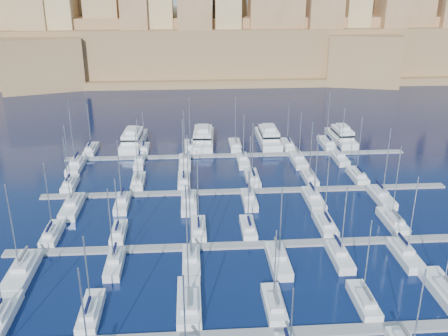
{
  "coord_description": "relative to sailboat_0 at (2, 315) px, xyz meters",
  "views": [
    {
      "loc": [
        -11.41,
        -84.02,
        42.14
      ],
      "look_at": [
        -5.1,
        6.0,
        7.03
      ],
      "focal_mm": 40.0,
      "sensor_mm": 36.0,
      "label": 1
    }
  ],
  "objects": [
    {
      "name": "sailboat_17",
      "position": [
        60.97,
        22.14,
        0.02
      ],
      "size": [
        2.85,
        9.5,
        15.12
      ],
      "color": "silver",
      "rests_on": "ground"
    },
    {
      "name": "sailboat_42",
      "position": [
        -1.66,
        54.6,
        0.03
      ],
      "size": [
        3.02,
        10.05,
        16.44
      ],
      "color": "silver",
      "rests_on": "ground"
    },
    {
      "name": "motor_yacht_c",
      "position": [
        45.78,
        70.19,
        0.99
      ],
      "size": [
        5.15,
        17.04,
        5.25
      ],
      "color": "silver",
      "rests_on": "ground"
    },
    {
      "name": "pontoon_near",
      "position": [
        36.53,
        -5.5,
        -0.54
      ],
      "size": [
        84.0,
        2.0,
        0.4
      ],
      "primitive_type": "cube",
      "color": "slate",
      "rests_on": "ground"
    },
    {
      "name": "sailboat_33",
      "position": [
        36.3,
        33.24,
        0.0
      ],
      "size": [
        2.63,
        8.76,
        14.31
      ],
      "color": "silver",
      "rests_on": "ground"
    },
    {
      "name": "sailboat_35",
      "position": [
        62.77,
        32.67,
        0.02
      ],
      "size": [
        2.97,
        9.9,
        15.42
      ],
      "color": "silver",
      "rests_on": "ground"
    },
    {
      "name": "sailboat_1",
      "position": [
        11.42,
        -0.27,
        -0.02
      ],
      "size": [
        2.6,
        8.67,
        11.98
      ],
      "color": "silver",
      "rests_on": "ground"
    },
    {
      "name": "pontoon_far",
      "position": [
        36.53,
        60.5,
        -0.54
      ],
      "size": [
        84.0,
        2.0,
        0.4
      ],
      "primitive_type": "cube",
      "color": "slate",
      "rests_on": "ground"
    },
    {
      "name": "ground",
      "position": [
        36.53,
        28.5,
        -0.74
      ],
      "size": [
        600.0,
        600.0,
        0.0
      ],
      "primitive_type": "plane",
      "color": "#020C33",
      "rests_on": "ground"
    },
    {
      "name": "sailboat_27",
      "position": [
        38.25,
        44.03,
        -0.0
      ],
      "size": [
        2.79,
        9.28,
        13.28
      ],
      "color": "silver",
      "rests_on": "ground"
    },
    {
      "name": "sailboat_24",
      "position": [
        -0.63,
        43.54,
        -0.0
      ],
      "size": [
        2.49,
        8.29,
        13.81
      ],
      "color": "silver",
      "rests_on": "ground"
    },
    {
      "name": "sailboat_21",
      "position": [
        38.21,
        10.71,
        0.01
      ],
      "size": [
        2.95,
        9.83,
        13.51
      ],
      "color": "silver",
      "rests_on": "ground"
    },
    {
      "name": "sailboat_20",
      "position": [
        24.72,
        11.13,
        -0.0
      ],
      "size": [
        2.69,
        8.97,
        13.84
      ],
      "color": "silver",
      "rests_on": "ground"
    },
    {
      "name": "sailboat_38",
      "position": [
        24.94,
        66.12,
        0.0
      ],
      "size": [
        2.84,
        9.46,
        13.95
      ],
      "color": "silver",
      "rests_on": "ground"
    },
    {
      "name": "sailboat_23",
      "position": [
        58.55,
        10.91,
        0.01
      ],
      "size": [
        2.82,
        9.42,
        14.52
      ],
      "color": "silver",
      "rests_on": "ground"
    },
    {
      "name": "sailboat_39",
      "position": [
        36.57,
        66.17,
        0.0
      ],
      "size": [
        2.87,
        9.56,
        13.7
      ],
      "color": "silver",
      "rests_on": "ground"
    },
    {
      "name": "sailboat_4",
      "position": [
        48.05,
        -0.41,
        -0.01
      ],
      "size": [
        2.51,
        8.38,
        13.0
      ],
      "color": "silver",
      "rests_on": "ground"
    },
    {
      "name": "sailboat_18",
      "position": [
        -0.55,
        10.06,
        0.04
      ],
      "size": [
        3.34,
        11.14,
        15.51
      ],
      "color": "silver",
      "rests_on": "ground"
    },
    {
      "name": "motor_yacht_d",
      "position": [
        65.36,
        69.28,
        0.99
      ],
      "size": [
        5.0,
        15.27,
        5.25
      ],
      "color": "silver",
      "rests_on": "ground"
    },
    {
      "name": "sailboat_43",
      "position": [
        12.87,
        55.82,
        -0.03
      ],
      "size": [
        2.27,
        7.56,
        11.75
      ],
      "color": "silver",
      "rests_on": "ground"
    },
    {
      "name": "sailboat_26",
      "position": [
        23.42,
        43.67,
        0.0
      ],
      "size": [
        2.56,
        8.54,
        14.56
      ],
      "color": "silver",
      "rests_on": "ground"
    },
    {
      "name": "sailboat_3",
      "position": [
        35.73,
        -0.41,
        -0.02
      ],
      "size": [
        2.51,
        8.38,
        12.02
      ],
      "color": "silver",
      "rests_on": "ground"
    },
    {
      "name": "sailboat_25",
      "position": [
        13.66,
        43.75,
        -0.01
      ],
      "size": [
        2.61,
        8.72,
        12.5
      ],
      "color": "silver",
      "rests_on": "ground"
    },
    {
      "name": "sailboat_41",
      "position": [
        60.74,
        66.39,
        0.02
      ],
      "size": [
        3.0,
        10.01,
        14.73
      ],
      "color": "silver",
      "rests_on": "ground"
    },
    {
      "name": "sailboat_12",
      "position": [
        1.06,
        21.68,
        -0.0
      ],
      "size": [
        2.57,
        8.57,
        13.85
      ],
      "color": "silver",
      "rests_on": "ground"
    },
    {
      "name": "sailboat_22",
      "position": [
        48.04,
        11.22,
        -0.01
      ],
      "size": [
        2.64,
        8.79,
        13.21
      ],
      "color": "silver",
      "rests_on": "ground"
    },
    {
      "name": "motor_yacht_a",
      "position": [
        10.05,
        70.32,
        0.99
      ],
      "size": [
        6.22,
        17.58,
        5.25
      ],
      "color": "silver",
      "rests_on": "ground"
    },
    {
      "name": "sailboat_31",
      "position": [
        11.53,
        33.37,
        -0.0
      ],
      "size": [
        2.54,
        8.48,
        13.99
      ],
      "color": "silver",
      "rests_on": "ground"
    },
    {
      "name": "sailboat_37",
      "position": [
        13.27,
        65.29,
        -0.04
      ],
      "size": [
        2.33,
        7.78,
        10.78
      ],
      "color": "silver",
      "rests_on": "ground"
    },
    {
      "name": "fortified_city",
      "position": [
        36.34,
        183.77,
        14.0
      ],
      "size": [
        460.0,
        108.95,
        59.52
      ],
      "color": "brown",
      "rests_on": "ground"
    },
    {
      "name": "sailboat_36",
      "position": [
        -0.2,
        65.82,
        -0.01
      ],
      "size": [
        2.66,
        8.86,
        12.77
      ],
      "color": "silver",
      "rests_on": "ground"
    },
    {
      "name": "sailboat_30",
      "position": [
        2.14,
        32.42,
        0.02
      ],
      "size": [
        3.13,
        10.43,
        15.22
      ],
      "color": "silver",
      "rests_on": "ground"
    },
    {
      "name": "sailboat_45",
      "position": [
        37.41,
        55.2,
        -0.01
      ],
      "size": [
        2.65,
        8.84,
        12.53
      ],
      "color": "silver",
      "rests_on": "ground"
    },
    {
      "name": "sailboat_28",
      "position": [
        50.8,
        43.47,
        -0.01
      ],
      "size": [
        2.44,
        8.14,
        13.55
      ],
      "color": "silver",
      "rests_on": "ground"
    },
    {
      "name": "sailboat_29",
      "position": [
        61.56,
        43.89,
        0.0
      ],
      "size": [
        2.7,
        9.0,
        14.22
      ],
      "color": "silver",
      "rests_on": "ground"
    },
    {
      "name": "sailboat_16",
      "position": [
        48.56,
        21.99,
        -0.0
      ],
      "size": [
        2.76,
        9.19,
        13.63
      ],
      "color": "silver",
      "rests_on": "ground"
    },
    {
      "name": "sailboat_14",
      "position": [
        26.08,
        21.59,
        -0.01
      ],
      "size": [
        2.52,
        8.39,
        13.49
      ],
      "color": "silver",
      "rests_on": "ground"
    },
    {
      "name": "sailboat_34",
      "position": [
        49.01,
        32.66,
        0.02
      ],
      "size": [
        2.98,
        9.93,
        14.71
      ],
      "color": "silver",
      "rests_on": "ground"
    },
    {
      "name": "sailboat_32",
      "position": [
        24.43,
        32.72,
        0.02
      ],
      "size": [
        2.94,
        9.82,
        14.98
      ],
      "color": "silver",
      "rests_on": "ground"
    },
    {
      "name": "sailboat_44",
      "position": [
        23.61,
        55.06,
        -0.0
      ],
      "size": [
        2.74,
        9.13,
        13.64
      ],
      "color": "silver",
      "rests_on": "ground"
    },
    {
      "name": "sailboat_5",
      "position": [
        60.1,
        0.77,
        0.03
      ],
      "size": [
        3.24,
        10.79,
        15.61
      ],
      "color": "silver",
      "rests_on": "ground"
    },
    {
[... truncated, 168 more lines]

